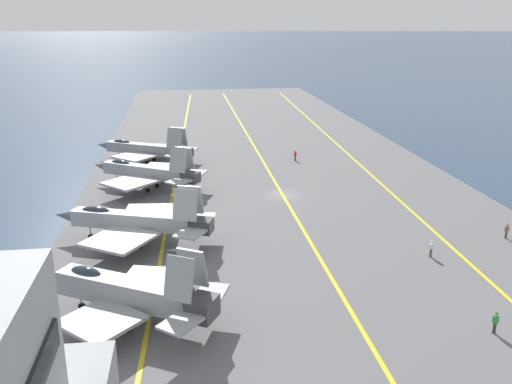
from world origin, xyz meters
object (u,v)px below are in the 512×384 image
object	(u,v)px
parked_jet_second	(135,221)
crew_red_vest	(295,155)
parked_jet_nearest	(127,292)
parked_jet_third	(147,172)
crew_white_vest	(431,248)
crew_brown_vest	(507,230)
crew_green_vest	(495,321)
parked_jet_fourth	(146,149)

from	to	relation	value
parked_jet_second	crew_red_vest	distance (m)	39.18
parked_jet_nearest	parked_jet_third	distance (m)	34.19
parked_jet_third	crew_white_vest	xyz separation A→B (m)	(-26.16, -28.71, -1.54)
parked_jet_second	crew_brown_vest	size ratio (longest dim) A/B	10.25
crew_red_vest	parked_jet_second	bearing A→B (deg)	143.49
crew_red_vest	crew_brown_vest	bearing A→B (deg)	-156.34
parked_jet_nearest	crew_green_vest	distance (m)	27.63
crew_green_vest	crew_red_vest	bearing A→B (deg)	4.69
crew_white_vest	parked_jet_second	bearing A→B (deg)	75.64
parked_jet_fourth	crew_brown_vest	world-z (taller)	parked_jet_fourth
parked_jet_second	parked_jet_nearest	bearing A→B (deg)	-178.06
crew_brown_vest	crew_white_vest	xyz separation A→B (m)	(-3.40, 10.01, 0.04)
parked_jet_third	crew_red_vest	size ratio (longest dim) A/B	9.60
parked_jet_nearest	parked_jet_third	xyz separation A→B (m)	(34.18, 0.43, -0.02)
parked_jet_second	crew_brown_vest	bearing A→B (deg)	-95.84
crew_red_vest	crew_brown_vest	world-z (taller)	crew_red_vest
crew_red_vest	crew_white_vest	world-z (taller)	crew_white_vest
parked_jet_nearest	crew_green_vest	size ratio (longest dim) A/B	8.59
parked_jet_second	crew_white_vest	bearing A→B (deg)	-104.36
crew_green_vest	parked_jet_fourth	bearing A→B (deg)	27.59
parked_jet_third	parked_jet_fourth	distance (m)	15.02
crew_red_vest	parked_jet_nearest	bearing A→B (deg)	154.09
parked_jet_nearest	crew_red_vest	xyz separation A→B (m)	(46.86, -22.77, -1.60)
parked_jet_nearest	crew_green_vest	xyz separation A→B (m)	(-5.40, -27.05, -1.55)
parked_jet_nearest	parked_jet_second	xyz separation A→B (m)	(15.40, 0.52, -0.04)
crew_green_vest	parked_jet_second	bearing A→B (deg)	52.97
crew_white_vest	parked_jet_nearest	bearing A→B (deg)	105.84
crew_brown_vest	crew_green_vest	size ratio (longest dim) A/B	0.95
parked_jet_nearest	parked_jet_second	world-z (taller)	parked_jet_nearest
crew_brown_vest	crew_green_vest	xyz separation A→B (m)	(-16.83, 11.24, 0.05)
crew_red_vest	crew_brown_vest	size ratio (longest dim) A/B	1.01
crew_white_vest	crew_brown_vest	bearing A→B (deg)	-71.23
crew_red_vest	crew_white_vest	size ratio (longest dim) A/B	0.97
parked_jet_third	parked_jet_nearest	bearing A→B (deg)	-179.28
parked_jet_second	crew_white_vest	size ratio (longest dim) A/B	9.85
crew_brown_vest	parked_jet_third	bearing A→B (deg)	59.56
parked_jet_nearest	crew_green_vest	world-z (taller)	parked_jet_nearest
parked_jet_fourth	crew_white_vest	size ratio (longest dim) A/B	9.74
crew_red_vest	crew_green_vest	distance (m)	52.44
parked_jet_third	crew_green_vest	world-z (taller)	parked_jet_third
crew_brown_vest	parked_jet_nearest	bearing A→B (deg)	106.62
parked_jet_second	parked_jet_third	distance (m)	18.78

